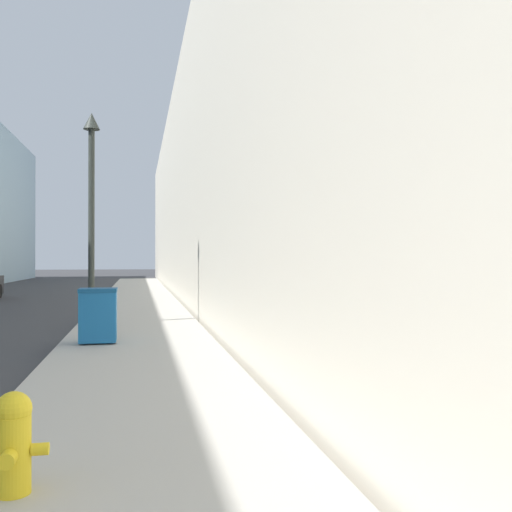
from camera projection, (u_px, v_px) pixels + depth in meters
sidewalk_right at (139, 309)px, 19.86m from camera, size 3.13×60.00×0.12m
building_right_stone at (291, 194)px, 29.27m from camera, size 12.00×60.00×10.30m
fire_hydrant at (13, 440)px, 4.07m from camera, size 0.48×0.37×0.73m
trash_bin at (98, 315)px, 11.40m from camera, size 0.73×0.65×1.10m
lamppost at (91, 200)px, 14.80m from camera, size 0.43×0.43×5.49m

